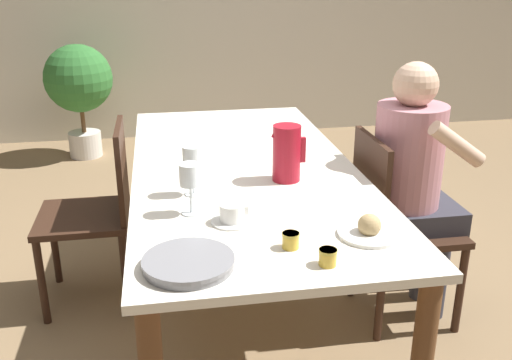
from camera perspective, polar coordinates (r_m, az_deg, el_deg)
name	(u,v)px	position (r m, az deg, el deg)	size (l,w,h in m)	color
ground_plane	(245,313)	(2.79, -1.08, -13.19)	(20.00, 20.00, 0.00)	#7F6647
dining_table	(244,185)	(2.48, -1.19, -0.55)	(0.94, 2.01, 0.74)	silver
chair_person_side	(394,222)	(2.63, 13.65, -4.15)	(0.42, 0.42, 0.88)	#331E14
chair_opposite	(98,209)	(2.79, -15.56, -2.79)	(0.42, 0.42, 0.88)	#331E14
person_seated	(414,172)	(2.60, 15.57, 0.80)	(0.39, 0.41, 1.18)	#33333D
red_pitcher	(287,153)	(2.26, 3.08, 2.73)	(0.14, 0.11, 0.23)	#A31423
wine_glass_water	(193,159)	(2.12, -6.37, 2.09)	(0.07, 0.07, 0.19)	white
wine_glass_juice	(190,178)	(1.95, -6.62, 0.23)	(0.07, 0.07, 0.18)	white
teacup_near_person	(232,215)	(1.91, -2.42, -3.48)	(0.14, 0.14, 0.07)	white
serving_tray	(188,263)	(1.66, -6.77, -8.22)	(0.27, 0.27, 0.03)	gray
bread_plate	(369,230)	(1.86, 11.24, -4.90)	(0.20, 0.20, 0.07)	white
jam_jar_amber	(328,256)	(1.67, 7.19, -7.58)	(0.05, 0.05, 0.05)	gold
jam_jar_red	(291,239)	(1.75, 3.48, -5.96)	(0.05, 0.05, 0.05)	gold
potted_plant	(79,84)	(4.99, -17.29, 9.15)	(0.56, 0.56, 0.95)	beige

